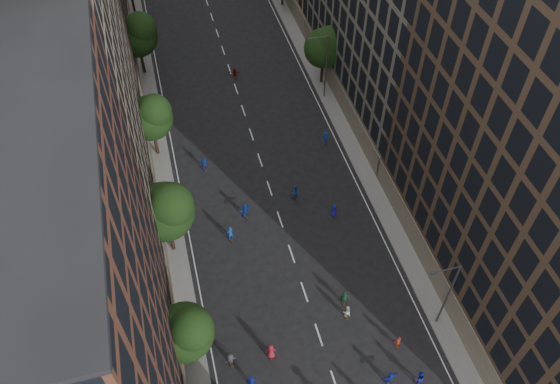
# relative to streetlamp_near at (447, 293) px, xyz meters

# --- Properties ---
(ground) EXTENTS (240.00, 240.00, 0.00)m
(ground) POSITION_rel_streetlamp_near_xyz_m (-10.37, 28.00, -5.17)
(ground) COLOR black
(ground) RESTS_ON ground
(sidewalk_left) EXTENTS (4.00, 105.00, 0.15)m
(sidewalk_left) POSITION_rel_streetlamp_near_xyz_m (-22.37, 35.50, -5.09)
(sidewalk_left) COLOR slate
(sidewalk_left) RESTS_ON ground
(sidewalk_right) EXTENTS (4.00, 105.00, 0.15)m
(sidewalk_right) POSITION_rel_streetlamp_near_xyz_m (1.63, 35.50, -5.09)
(sidewalk_right) COLOR slate
(sidewalk_right) RESTS_ON ground
(bldg_left_a) EXTENTS (14.00, 22.00, 30.00)m
(bldg_left_a) POSITION_rel_streetlamp_near_xyz_m (-29.37, -1.00, 9.83)
(bldg_left_a) COLOR brown
(bldg_left_a) RESTS_ON ground
(bldg_left_b) EXTENTS (14.00, 26.00, 34.00)m
(bldg_left_b) POSITION_rel_streetlamp_near_xyz_m (-29.37, 23.00, 11.83)
(bldg_left_b) COLOR #947D61
(bldg_left_b) RESTS_ON ground
(tree_left_1) EXTENTS (4.80, 4.80, 8.21)m
(tree_left_1) POSITION_rel_streetlamp_near_xyz_m (-21.39, 1.86, 0.38)
(tree_left_1) COLOR black
(tree_left_1) RESTS_ON ground
(tree_left_2) EXTENTS (5.60, 5.60, 9.45)m
(tree_left_2) POSITION_rel_streetlamp_near_xyz_m (-21.36, 13.83, 1.19)
(tree_left_2) COLOR black
(tree_left_2) RESTS_ON ground
(tree_left_3) EXTENTS (5.00, 5.00, 8.58)m
(tree_left_3) POSITION_rel_streetlamp_near_xyz_m (-21.38, 27.85, 0.65)
(tree_left_3) COLOR black
(tree_left_3) RESTS_ON ground
(tree_left_4) EXTENTS (5.40, 5.40, 9.08)m
(tree_left_4) POSITION_rel_streetlamp_near_xyz_m (-21.37, 43.84, 0.93)
(tree_left_4) COLOR black
(tree_left_4) RESTS_ON ground
(tree_right_a) EXTENTS (5.00, 5.00, 8.39)m
(tree_right_a) POSITION_rel_streetlamp_near_xyz_m (1.02, 35.85, 0.46)
(tree_right_a) COLOR black
(tree_right_a) RESTS_ON ground
(streetlamp_near) EXTENTS (2.64, 0.22, 9.06)m
(streetlamp_near) POSITION_rel_streetlamp_near_xyz_m (0.00, 0.00, 0.00)
(streetlamp_near) COLOR #595B60
(streetlamp_near) RESTS_ON ground
(streetlamp_far) EXTENTS (2.64, 0.22, 9.06)m
(streetlamp_far) POSITION_rel_streetlamp_near_xyz_m (0.00, 33.00, 0.00)
(streetlamp_far) COLOR #595B60
(streetlamp_far) RESTS_ON ground
(skater_2) EXTENTS (0.88, 0.69, 1.78)m
(skater_2) POSITION_rel_streetlamp_near_xyz_m (-3.73, -4.69, -4.28)
(skater_2) COLOR #131C9C
(skater_2) RESTS_ON ground
(skater_4) EXTENTS (0.98, 0.48, 1.61)m
(skater_4) POSITION_rel_streetlamp_near_xyz_m (-17.13, -1.43, -4.36)
(skater_4) COLOR #172ABB
(skater_4) RESTS_ON ground
(skater_5) EXTENTS (1.51, 0.68, 1.57)m
(skater_5) POSITION_rel_streetlamp_near_xyz_m (-6.03, -4.07, -4.38)
(skater_5) COLOR #152CB0
(skater_5) RESTS_ON ground
(skater_6) EXTENTS (0.98, 0.72, 1.82)m
(skater_6) POSITION_rel_streetlamp_near_xyz_m (-14.95, 0.65, -4.26)
(skater_6) COLOR #A31B2C
(skater_6) RESTS_ON ground
(skater_7) EXTENTS (0.56, 0.37, 1.51)m
(skater_7) POSITION_rel_streetlamp_near_xyz_m (-4.10, -1.22, -4.41)
(skater_7) COLOR maroon
(skater_7) RESTS_ON ground
(skater_8) EXTENTS (0.76, 0.60, 1.53)m
(skater_8) POSITION_rel_streetlamp_near_xyz_m (-7.42, 2.64, -4.40)
(skater_8) COLOR silver
(skater_8) RESTS_ON ground
(skater_9) EXTENTS (1.09, 0.76, 1.54)m
(skater_9) POSITION_rel_streetlamp_near_xyz_m (-18.40, 0.85, -4.40)
(skater_9) COLOR #38393D
(skater_9) RESTS_ON ground
(skater_10) EXTENTS (1.00, 0.61, 1.60)m
(skater_10) POSITION_rel_streetlamp_near_xyz_m (-7.16, 4.02, -4.37)
(skater_10) COLOR #206C3C
(skater_10) RESTS_ON ground
(skater_11) EXTENTS (1.67, 1.00, 1.72)m
(skater_11) POSITION_rel_streetlamp_near_xyz_m (-13.75, 16.38, -4.31)
(skater_11) COLOR #163CB4
(skater_11) RESTS_ON ground
(skater_12) EXTENTS (0.85, 0.65, 1.56)m
(skater_12) POSITION_rel_streetlamp_near_xyz_m (-4.80, 14.10, -4.39)
(skater_12) COLOR #1618B7
(skater_12) RESTS_ON ground
(skater_13) EXTENTS (0.79, 0.63, 1.90)m
(skater_13) POSITION_rel_streetlamp_near_xyz_m (-15.85, 13.77, -4.22)
(skater_13) COLOR #1444A4
(skater_13) RESTS_ON ground
(skater_14) EXTENTS (1.08, 0.95, 1.87)m
(skater_14) POSITION_rel_streetlamp_near_xyz_m (-8.10, 17.44, -4.23)
(skater_14) COLOR #134AA1
(skater_14) RESTS_ON ground
(skater_15) EXTENTS (1.20, 0.89, 1.67)m
(skater_15) POSITION_rel_streetlamp_near_xyz_m (-2.28, 24.75, -4.34)
(skater_15) COLOR navy
(skater_15) RESTS_ON ground
(skater_16) EXTENTS (1.09, 0.59, 1.77)m
(skater_16) POSITION_rel_streetlamp_near_xyz_m (-16.71, 24.13, -4.29)
(skater_16) COLOR #163DB7
(skater_16) RESTS_ON ground
(skater_17) EXTENTS (1.45, 0.74, 1.49)m
(skater_17) POSITION_rel_streetlamp_near_xyz_m (-10.02, 39.85, -4.42)
(skater_17) COLOR maroon
(skater_17) RESTS_ON ground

